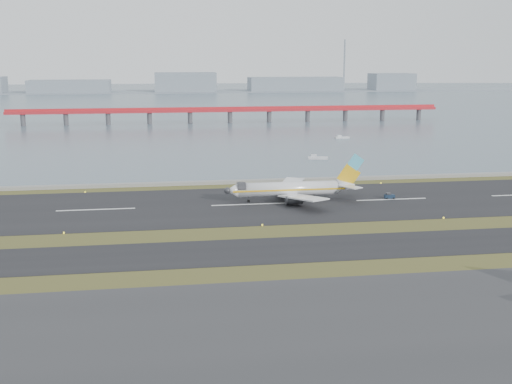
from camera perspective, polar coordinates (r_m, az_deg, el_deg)
ground at (r=143.12m, az=1.04°, el=-3.80°), size 1000.00×1000.00×0.00m
apron_strip at (r=92.57m, az=6.99°, el=-12.86°), size 1000.00×50.00×0.10m
taxiway_strip at (r=131.78m, az=1.94°, el=-5.17°), size 1000.00×18.00×0.10m
runway_strip at (r=171.83m, az=-0.66°, el=-1.12°), size 1000.00×45.00×0.10m
seawall at (r=200.85m, az=-1.87°, el=0.91°), size 1000.00×2.50×1.00m
bay_water at (r=597.50m, az=-6.55°, el=8.07°), size 1400.00×800.00×1.30m
red_pier at (r=389.50m, az=-2.33°, el=7.23°), size 260.00×5.00×10.20m
far_shoreline at (r=757.40m, az=-6.02°, el=9.33°), size 1400.00×80.00×60.50m
airliner at (r=175.82m, az=3.37°, el=0.30°), size 38.52×32.89×12.80m
pushback_tug at (r=182.34m, az=11.77°, el=-0.35°), size 2.78×1.72×1.74m
workboat_near at (r=250.08m, az=5.47°, el=3.05°), size 7.98×4.11×1.85m
workboat_far at (r=316.31m, az=7.62°, el=4.83°), size 7.21×2.97×1.70m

